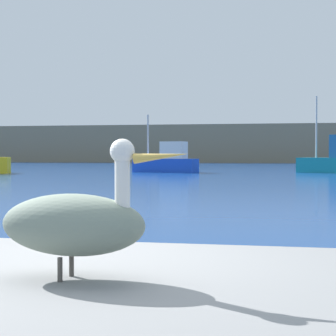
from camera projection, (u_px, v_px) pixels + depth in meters
ground_plane at (72, 326)px, 4.31m from camera, size 260.00×260.00×0.00m
hillside_backdrop at (263, 144)px, 83.50m from camera, size 140.00×16.58×5.35m
pier_dock at (73, 327)px, 3.36m from camera, size 3.52×2.88×0.57m
pelican at (75, 222)px, 3.34m from camera, size 1.18×0.52×0.84m
fishing_boat_blue at (168, 161)px, 38.96m from camera, size 4.70×2.34×4.06m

